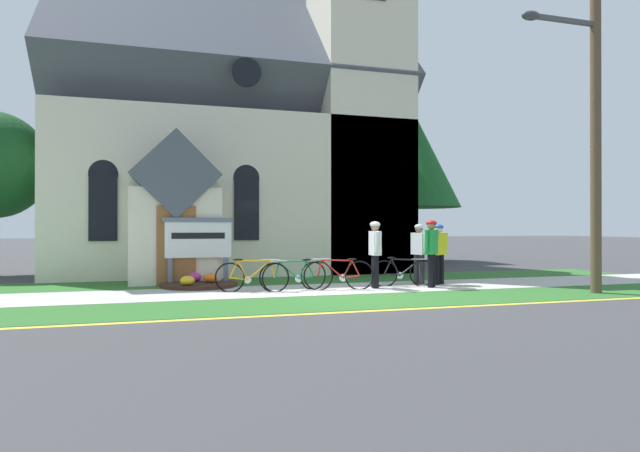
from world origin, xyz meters
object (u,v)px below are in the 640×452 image
Objects in this scene: cyclist_in_white_jersey at (375,249)px; utility_pole at (592,87)px; bicycle_black at (339,275)px; roadside_conifer at (414,161)px; bicycle_yellow at (403,272)px; cyclist_in_red_jersey at (439,250)px; cyclist_in_green_jersey at (419,249)px; bicycle_white at (252,276)px; bicycle_orange at (295,275)px; church_sign at (198,241)px; cyclist_in_blue_jersey at (431,248)px.

utility_pole reaches higher than cyclist_in_white_jersey.
bicycle_black is 0.26× the size of roadside_conifer.
cyclist_in_red_jersey is at bearing 3.43° from bicycle_yellow.
cyclist_in_green_jersey is at bearing -116.00° from roadside_conifer.
bicycle_orange is at bearing -1.62° from bicycle_white.
utility_pole is at bearing -96.19° from roadside_conifer.
cyclist_in_blue_jersey is at bearing -21.55° from church_sign.
bicycle_yellow is at bearing -19.33° from church_sign.
bicycle_white is 1.01× the size of bicycle_orange.
cyclist_in_red_jersey is 5.31m from utility_pole.
bicycle_yellow is 1.06× the size of cyclist_in_red_jersey.
cyclist_in_blue_jersey is 5.30m from utility_pole.
bicycle_white reaches higher than bicycle_orange.
bicycle_black is 2.58m from cyclist_in_green_jersey.
cyclist_in_white_jersey reaches higher than bicycle_yellow.
church_sign reaches higher than bicycle_black.
utility_pole reaches higher than bicycle_black.
bicycle_white is 1.05m from bicycle_orange.
cyclist_in_red_jersey is at bearing 8.43° from cyclist_in_white_jersey.
church_sign is at bearing -143.84° from roadside_conifer.
bicycle_yellow is 1.10m from cyclist_in_white_jersey.
cyclist_in_blue_jersey reaches higher than cyclist_in_white_jersey.
church_sign is 1.14× the size of cyclist_in_red_jersey.
church_sign is at bearing 154.48° from cyclist_in_white_jersey.
cyclist_in_green_jersey reaches higher than bicycle_orange.
utility_pole is (5.48, -2.25, 4.44)m from bicycle_black.
roadside_conifer is at bearing 36.16° from church_sign.
bicycle_black is at bearing -171.95° from bicycle_yellow.
bicycle_yellow is at bearing 8.05° from bicycle_black.
bicycle_white is at bearing -178.96° from bicycle_yellow.
bicycle_orange is at bearing -177.62° from cyclist_in_red_jersey.
cyclist_in_white_jersey reaches higher than bicycle_white.
cyclist_in_white_jersey is at bearing -171.57° from cyclist_in_red_jersey.
church_sign reaches higher than bicycle_white.
bicycle_black is at bearing 175.49° from cyclist_in_blue_jersey.
roadside_conifer is (8.87, 9.17, 4.21)m from bicycle_white.
cyclist_in_red_jersey is 10.46m from roadside_conifer.
church_sign is 6.41m from cyclist_in_red_jersey.
cyclist_in_blue_jersey is at bearing -114.39° from roadside_conifer.
bicycle_black is 1.09m from bicycle_orange.
utility_pole reaches higher than bicycle_white.
bicycle_orange is 4.03m from cyclist_in_red_jersey.
utility_pole is (7.61, -2.44, 4.44)m from bicycle_white.
cyclist_in_green_jersey reaches higher than cyclist_in_red_jersey.
cyclist_in_blue_jersey is at bearing -8.84° from cyclist_in_white_jersey.
cyclist_in_white_jersey is 1.47m from cyclist_in_blue_jersey.
cyclist_in_blue_jersey is (-0.50, -0.52, 0.07)m from cyclist_in_red_jersey.
bicycle_black is at bearing -125.78° from roadside_conifer.
bicycle_white reaches higher than bicycle_black.
roadside_conifer is at bearing 54.22° from bicycle_black.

